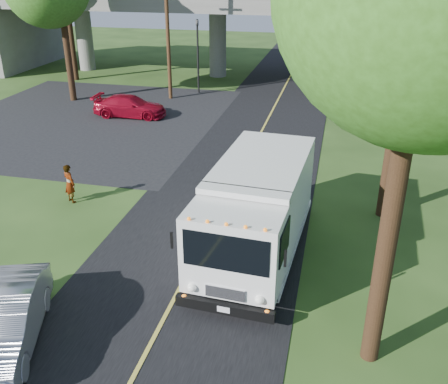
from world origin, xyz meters
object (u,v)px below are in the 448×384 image
(utility_pole, at_px, (168,31))
(pedestrian, at_px, (70,183))
(red_sedan, at_px, (130,106))
(silver_sedan, at_px, (4,322))
(step_van, at_px, (257,208))
(traffic_signal, at_px, (198,49))

(utility_pole, bearing_deg, pedestrian, -85.34)
(red_sedan, distance_m, pedestrian, 12.14)
(silver_sedan, distance_m, pedestrian, 8.40)
(utility_pole, distance_m, red_sedan, 6.29)
(utility_pole, xyz_separation_m, step_van, (9.38, -18.88, -2.89))
(traffic_signal, height_order, red_sedan, traffic_signal)
(red_sedan, bearing_deg, traffic_signal, -23.04)
(step_van, height_order, silver_sedan, step_van)
(red_sedan, bearing_deg, silver_sedan, -168.56)
(utility_pole, relative_size, step_van, 1.18)
(red_sedan, height_order, pedestrian, pedestrian)
(utility_pole, distance_m, step_van, 21.28)
(traffic_signal, distance_m, pedestrian, 18.85)
(utility_pole, xyz_separation_m, red_sedan, (-1.04, -4.79, -3.94))
(pedestrian, bearing_deg, red_sedan, -48.36)
(traffic_signal, height_order, pedestrian, traffic_signal)
(red_sedan, distance_m, silver_sedan, 20.51)
(pedestrian, bearing_deg, step_van, -164.98)
(utility_pole, height_order, pedestrian, utility_pole)
(traffic_signal, height_order, step_van, traffic_signal)
(utility_pole, bearing_deg, step_van, -63.57)
(traffic_signal, bearing_deg, utility_pole, -126.87)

